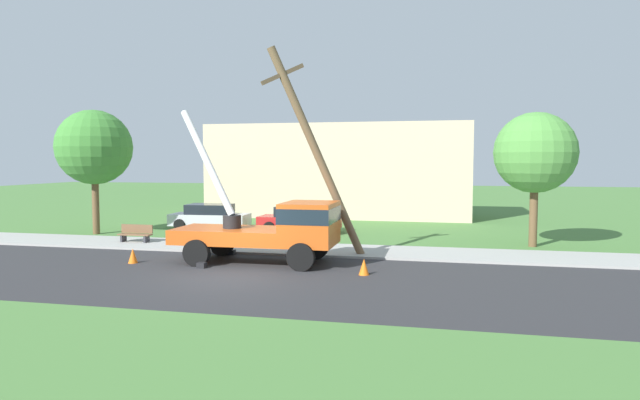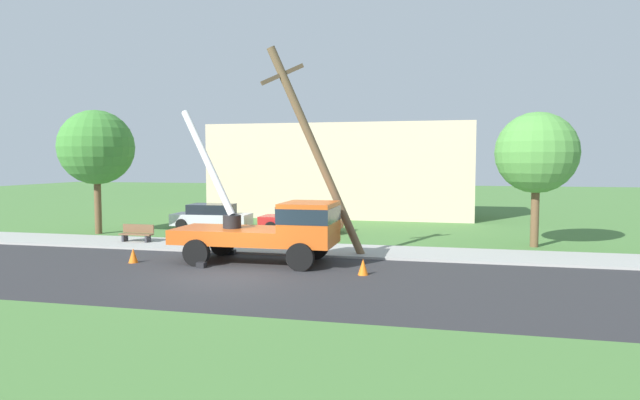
{
  "view_description": "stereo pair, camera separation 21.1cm",
  "coord_description": "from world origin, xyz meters",
  "px_view_note": "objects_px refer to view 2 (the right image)",
  "views": [
    {
      "loc": [
        6.96,
        -17.1,
        3.89
      ],
      "look_at": [
        2.2,
        4.12,
        2.34
      ],
      "focal_mm": 30.89,
      "sensor_mm": 36.0,
      "label": 1
    },
    {
      "loc": [
        7.17,
        -17.06,
        3.89
      ],
      "look_at": [
        2.2,
        4.12,
        2.34
      ],
      "focal_mm": 30.89,
      "sensor_mm": 36.0,
      "label": 2
    }
  ],
  "objects_px": {
    "leaning_utility_pole": "(317,153)",
    "parked_sedan_silver": "(212,216)",
    "traffic_cone_ahead": "(363,267)",
    "park_bench": "(137,234)",
    "traffic_cone_behind": "(133,255)",
    "parked_sedan_red": "(301,219)",
    "utility_truck": "(276,226)",
    "roadside_tree_near": "(537,153)",
    "roadside_tree_far": "(96,148)"
  },
  "relations": [
    {
      "from": "traffic_cone_ahead",
      "to": "parked_sedan_red",
      "type": "height_order",
      "value": "parked_sedan_red"
    },
    {
      "from": "traffic_cone_ahead",
      "to": "parked_sedan_red",
      "type": "bearing_deg",
      "value": 115.68
    },
    {
      "from": "utility_truck",
      "to": "traffic_cone_ahead",
      "type": "bearing_deg",
      "value": -21.68
    },
    {
      "from": "traffic_cone_ahead",
      "to": "roadside_tree_near",
      "type": "height_order",
      "value": "roadside_tree_near"
    },
    {
      "from": "traffic_cone_ahead",
      "to": "park_bench",
      "type": "bearing_deg",
      "value": 157.92
    },
    {
      "from": "parked_sedan_red",
      "to": "roadside_tree_far",
      "type": "height_order",
      "value": "roadside_tree_far"
    },
    {
      "from": "traffic_cone_ahead",
      "to": "park_bench",
      "type": "xyz_separation_m",
      "value": [
        -11.45,
        4.64,
        0.18
      ]
    },
    {
      "from": "leaning_utility_pole",
      "to": "parked_sedan_silver",
      "type": "xyz_separation_m",
      "value": [
        -8.13,
        8.07,
        -3.5
      ]
    },
    {
      "from": "traffic_cone_behind",
      "to": "parked_sedan_red",
      "type": "relative_size",
      "value": 0.13
    },
    {
      "from": "roadside_tree_far",
      "to": "traffic_cone_behind",
      "type": "bearing_deg",
      "value": -47.58
    },
    {
      "from": "utility_truck",
      "to": "traffic_cone_ahead",
      "type": "height_order",
      "value": "utility_truck"
    },
    {
      "from": "parked_sedan_silver",
      "to": "roadside_tree_far",
      "type": "bearing_deg",
      "value": -146.4
    },
    {
      "from": "parked_sedan_red",
      "to": "roadside_tree_far",
      "type": "relative_size",
      "value": 0.67
    },
    {
      "from": "roadside_tree_near",
      "to": "roadside_tree_far",
      "type": "distance_m",
      "value": 22.03
    },
    {
      "from": "traffic_cone_behind",
      "to": "parked_sedan_silver",
      "type": "height_order",
      "value": "parked_sedan_silver"
    },
    {
      "from": "roadside_tree_near",
      "to": "parked_sedan_red",
      "type": "bearing_deg",
      "value": 167.57
    },
    {
      "from": "parked_sedan_red",
      "to": "roadside_tree_far",
      "type": "xyz_separation_m",
      "value": [
        -10.39,
        -3.08,
        3.87
      ]
    },
    {
      "from": "leaning_utility_pole",
      "to": "parked_sedan_silver",
      "type": "distance_m",
      "value": 11.98
    },
    {
      "from": "traffic_cone_behind",
      "to": "traffic_cone_ahead",
      "type": "bearing_deg",
      "value": -1.56
    },
    {
      "from": "park_bench",
      "to": "roadside_tree_near",
      "type": "bearing_deg",
      "value": 10.18
    },
    {
      "from": "traffic_cone_ahead",
      "to": "parked_sedan_silver",
      "type": "height_order",
      "value": "parked_sedan_silver"
    },
    {
      "from": "utility_truck",
      "to": "parked_sedan_red",
      "type": "relative_size",
      "value": 1.54
    },
    {
      "from": "parked_sedan_red",
      "to": "roadside_tree_far",
      "type": "bearing_deg",
      "value": -163.47
    },
    {
      "from": "traffic_cone_ahead",
      "to": "park_bench",
      "type": "height_order",
      "value": "park_bench"
    },
    {
      "from": "traffic_cone_behind",
      "to": "roadside_tree_near",
      "type": "distance_m",
      "value": 17.74
    },
    {
      "from": "traffic_cone_ahead",
      "to": "parked_sedan_red",
      "type": "relative_size",
      "value": 0.13
    },
    {
      "from": "leaning_utility_pole",
      "to": "parked_sedan_silver",
      "type": "bearing_deg",
      "value": 135.22
    },
    {
      "from": "leaning_utility_pole",
      "to": "traffic_cone_behind",
      "type": "xyz_separation_m",
      "value": [
        -6.64,
        -2.39,
        -3.94
      ]
    },
    {
      "from": "utility_truck",
      "to": "leaning_utility_pole",
      "type": "height_order",
      "value": "leaning_utility_pole"
    },
    {
      "from": "park_bench",
      "to": "roadside_tree_near",
      "type": "distance_m",
      "value": 18.73
    },
    {
      "from": "traffic_cone_behind",
      "to": "park_bench",
      "type": "height_order",
      "value": "park_bench"
    },
    {
      "from": "parked_sedan_silver",
      "to": "parked_sedan_red",
      "type": "height_order",
      "value": "same"
    },
    {
      "from": "traffic_cone_behind",
      "to": "roadside_tree_far",
      "type": "distance_m",
      "value": 10.56
    },
    {
      "from": "parked_sedan_silver",
      "to": "traffic_cone_behind",
      "type": "bearing_deg",
      "value": -81.9
    },
    {
      "from": "roadside_tree_near",
      "to": "parked_sedan_silver",
      "type": "bearing_deg",
      "value": 170.6
    },
    {
      "from": "leaning_utility_pole",
      "to": "parked_sedan_red",
      "type": "relative_size",
      "value": 1.87
    },
    {
      "from": "parked_sedan_red",
      "to": "park_bench",
      "type": "bearing_deg",
      "value": -137.88
    },
    {
      "from": "traffic_cone_behind",
      "to": "parked_sedan_silver",
      "type": "xyz_separation_m",
      "value": [
        -1.49,
        10.46,
        0.43
      ]
    },
    {
      "from": "parked_sedan_silver",
      "to": "parked_sedan_red",
      "type": "xyz_separation_m",
      "value": [
        5.37,
        -0.25,
        0.0
      ]
    },
    {
      "from": "parked_sedan_red",
      "to": "traffic_cone_ahead",
      "type": "bearing_deg",
      "value": -64.32
    },
    {
      "from": "park_bench",
      "to": "traffic_cone_behind",
      "type": "bearing_deg",
      "value": -59.99
    },
    {
      "from": "utility_truck",
      "to": "roadside_tree_far",
      "type": "distance_m",
      "value": 13.66
    },
    {
      "from": "utility_truck",
      "to": "roadside_tree_near",
      "type": "xyz_separation_m",
      "value": [
        10.15,
        6.48,
        2.83
      ]
    },
    {
      "from": "park_bench",
      "to": "roadside_tree_near",
      "type": "height_order",
      "value": "roadside_tree_near"
    },
    {
      "from": "park_bench",
      "to": "roadside_tree_near",
      "type": "relative_size",
      "value": 0.26
    },
    {
      "from": "leaning_utility_pole",
      "to": "park_bench",
      "type": "relative_size",
      "value": 5.17
    },
    {
      "from": "utility_truck",
      "to": "parked_sedan_red",
      "type": "distance_m",
      "value": 9.19
    },
    {
      "from": "traffic_cone_behind",
      "to": "parked_sedan_silver",
      "type": "bearing_deg",
      "value": 98.1
    },
    {
      "from": "parked_sedan_silver",
      "to": "park_bench",
      "type": "height_order",
      "value": "parked_sedan_silver"
    },
    {
      "from": "leaning_utility_pole",
      "to": "traffic_cone_ahead",
      "type": "bearing_deg",
      "value": -49.3
    }
  ]
}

